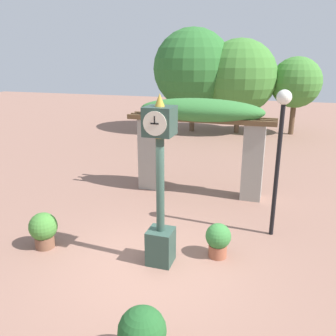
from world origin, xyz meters
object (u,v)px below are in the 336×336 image
potted_plant_near_right (142,335)px  lamp_post (281,134)px  potted_plant_far_left (218,239)px  pedestal_clock (160,190)px  potted_plant_near_left (43,229)px

potted_plant_near_right → lamp_post: lamp_post is taller
potted_plant_near_right → potted_plant_far_left: size_ratio=1.18×
potted_plant_far_left → potted_plant_near_right: bearing=-99.3°
pedestal_clock → lamp_post: (2.15, 1.97, 0.85)m
potted_plant_near_left → potted_plant_near_right: size_ratio=0.92×
potted_plant_near_right → pedestal_clock: bearing=103.2°
lamp_post → potted_plant_far_left: bearing=-127.3°
potted_plant_near_left → lamp_post: 5.68m
pedestal_clock → potted_plant_near_right: pedestal_clock is taller
lamp_post → potted_plant_near_left: bearing=-155.8°
potted_plant_near_left → potted_plant_far_left: size_ratio=1.08×
potted_plant_far_left → lamp_post: (1.06, 1.39, 2.06)m
pedestal_clock → potted_plant_near_right: bearing=-76.8°
pedestal_clock → lamp_post: bearing=42.5°
potted_plant_far_left → lamp_post: size_ratio=0.22×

